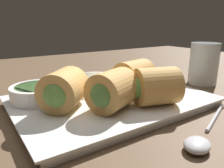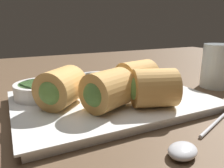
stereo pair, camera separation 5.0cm
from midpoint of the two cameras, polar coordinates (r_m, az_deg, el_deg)
table_surface at (r=37.74cm, az=4.49°, el=-8.29°), size 180.00×140.00×2.00cm
serving_plate at (r=39.32cm, az=3.65°, el=-4.50°), size 33.49×23.48×1.50cm
roll_front_left at (r=41.00cm, az=9.46°, el=1.66°), size 8.20×7.37×6.04cm
roll_front_right at (r=32.52cm, az=2.77°, el=-1.84°), size 8.47×8.18×6.04cm
roll_back_left at (r=34.18cm, az=-9.50°, el=-1.17°), size 8.95×8.94×6.04cm
roll_back_right at (r=34.88cm, az=14.30°, el=-1.10°), size 8.33×7.84×6.04cm
dipping_bowl_near at (r=43.72cm, az=-0.43°, el=0.55°), size 9.23×9.23×2.56cm
dipping_bowl_far at (r=40.07cm, az=-14.70°, el=-1.39°), size 9.23×9.23×2.56cm
spoon at (r=28.55cm, az=24.48°, el=-14.53°), size 17.93×8.26×1.34cm
drinking_glass at (r=55.87cm, az=28.17°, el=4.13°), size 6.68×6.68×9.81cm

